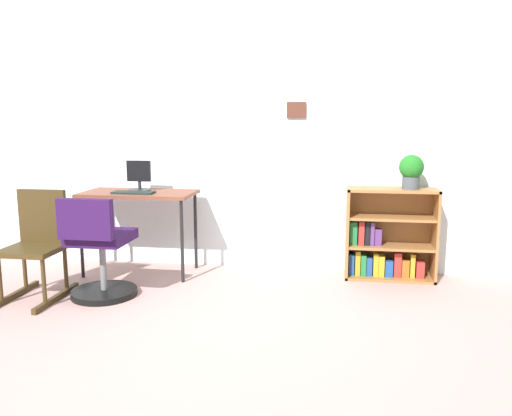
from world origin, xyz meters
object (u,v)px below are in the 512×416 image
Objects in this scene: rocking_chair at (37,243)px; bookshelf_low at (387,238)px; monitor at (139,177)px; office_chair at (99,254)px; keyboard at (133,193)px; desk at (139,199)px; potted_plant_on_shelf at (411,170)px.

bookshelf_low is at bearing 18.84° from rocking_chair.
office_chair is (-0.05, -0.78, -0.52)m from monitor.
desk is at bearing 88.47° from keyboard.
rocking_chair is at bearing -176.05° from office_chair.
desk is 2.26m from bookshelf_low.
bookshelf_low reaches higher than keyboard.
potted_plant_on_shelf reaches higher than monitor.
office_chair is 2.68m from potted_plant_on_shelf.
desk is 2.77× the size of keyboard.
monitor reaches higher than rocking_chair.
potted_plant_on_shelf is at bearing 16.94° from rocking_chair.
bookshelf_low is (2.79, 0.95, -0.08)m from rocking_chair.
office_chair reaches higher than bookshelf_low.
monitor reaches higher than bookshelf_low.
rocking_chair reaches higher than desk.
office_chair is at bearing -94.96° from desk.
keyboard reaches higher than desk.
desk is 0.20m from monitor.
monitor is at bearing 102.79° from desk.
potted_plant_on_shelf reaches higher than rocking_chair.
rocking_chair is 2.88× the size of potted_plant_on_shelf.
rocking_chair is (-0.56, -0.74, -0.25)m from desk.
monitor is 0.34× the size of office_chair.
monitor is 0.76× the size of keyboard.
keyboard is at bearing -173.65° from potted_plant_on_shelf.
monitor is at bearing 56.23° from rocking_chair.
potted_plant_on_shelf is at bearing 3.73° from desk.
potted_plant_on_shelf is (2.40, 0.16, 0.29)m from desk.
potted_plant_on_shelf is (2.46, 0.87, 0.61)m from office_chair.
monitor is 0.21m from keyboard.
office_chair is (-0.06, -0.60, -0.40)m from keyboard.
monitor reaches higher than keyboard.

